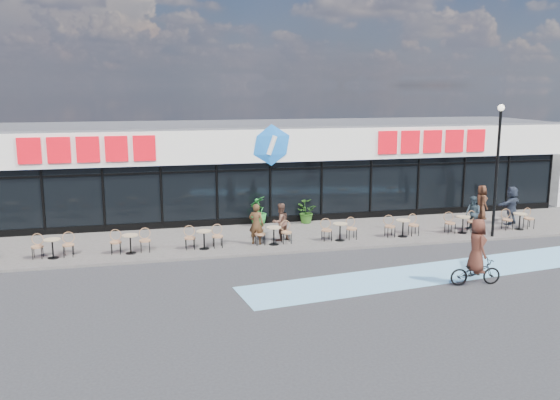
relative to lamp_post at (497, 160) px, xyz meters
name	(u,v)px	position (x,y,z in m)	size (l,w,h in m)	color
ground	(312,268)	(-8.74, -2.30, -3.40)	(120.00, 120.00, 0.00)	#28282B
sidewalk	(283,237)	(-8.74, 2.20, -3.35)	(44.00, 5.00, 0.10)	#625C57
bike_lane	(433,273)	(-4.74, -3.80, -3.39)	(14.00, 2.20, 0.01)	#6EABD1
building	(258,167)	(-8.74, 7.63, -1.06)	(30.60, 6.57, 4.75)	black
lamp_post	(497,160)	(0.00, 0.00, 0.00)	(0.28, 0.28, 5.61)	black
bistro_set_1	(53,246)	(-17.91, 0.93, -2.84)	(1.54, 0.62, 0.90)	tan
bistro_set_2	(130,241)	(-15.09, 0.93, -2.84)	(1.54, 0.62, 0.90)	tan
bistro_set_3	(204,237)	(-12.26, 0.93, -2.84)	(1.54, 0.62, 0.90)	tan
bistro_set_4	(273,233)	(-9.43, 0.93, -2.84)	(1.54, 0.62, 0.90)	tan
bistro_set_5	(339,229)	(-6.60, 0.93, -2.84)	(1.54, 0.62, 0.90)	tan
bistro_set_6	(402,226)	(-3.77, 0.93, -2.84)	(1.54, 0.62, 0.90)	tan
bistro_set_7	(462,222)	(-0.94, 0.93, -2.84)	(1.54, 0.62, 0.90)	tan
bistro_set_8	(518,219)	(1.89, 0.93, -2.84)	(1.54, 0.62, 0.90)	tan
potted_plant_left	(257,214)	(-9.45, 4.37, -2.77)	(0.59, 0.59, 1.05)	#1B5A19
potted_plant_mid	(258,211)	(-9.38, 4.31, -2.61)	(0.77, 0.77, 1.37)	#1F6E28
potted_plant_right	(305,212)	(-7.16, 4.28, -2.76)	(0.97, 0.84, 1.07)	#295718
patron_left	(256,224)	(-10.10, 1.10, -2.46)	(0.61, 0.40, 1.67)	#442C18
patron_right	(280,222)	(-9.01, 1.45, -2.51)	(0.77, 0.60, 1.57)	brown
pedestrian_a	(473,213)	(-0.26, 1.18, -2.53)	(0.75, 0.59, 1.55)	#28363E
pedestrian_b	(481,202)	(1.39, 3.18, -2.48)	(0.80, 0.52, 1.65)	#432617
pedestrian_c	(511,205)	(2.14, 1.88, -2.41)	(1.66, 0.53, 1.79)	#293140
cyclist_a	(476,259)	(-3.99, -5.23, -2.51)	(1.75, 0.92, 2.23)	black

